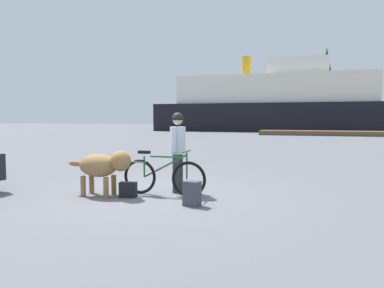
% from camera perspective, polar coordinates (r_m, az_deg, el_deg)
% --- Properties ---
extents(ground_plane, '(160.00, 160.00, 0.00)m').
position_cam_1_polar(ground_plane, '(7.56, -6.68, -7.68)').
color(ground_plane, slate).
extents(bicycle, '(1.74, 0.44, 0.90)m').
position_cam_1_polar(bicycle, '(7.34, -4.50, -5.00)').
color(bicycle, black).
rests_on(bicycle, ground_plane).
extents(person_cyclist, '(0.32, 0.53, 1.65)m').
position_cam_1_polar(person_cyclist, '(7.59, -2.21, -0.12)').
color(person_cyclist, '#333338').
rests_on(person_cyclist, ground_plane).
extents(dog, '(1.38, 0.53, 0.91)m').
position_cam_1_polar(dog, '(7.45, -13.60, -3.26)').
color(dog, olive).
rests_on(dog, ground_plane).
extents(backpack, '(0.31, 0.24, 0.44)m').
position_cam_1_polar(backpack, '(6.49, -0.00, -7.65)').
color(backpack, '#3F3F4C').
rests_on(backpack, ground_plane).
extents(handbag_pannier, '(0.35, 0.23, 0.30)m').
position_cam_1_polar(handbag_pannier, '(7.29, -9.85, -6.97)').
color(handbag_pannier, black).
rests_on(handbag_pannier, ground_plane).
extents(dock_pier, '(18.59, 2.82, 0.40)m').
position_cam_1_polar(dock_pier, '(35.09, 25.80, 1.45)').
color(dock_pier, brown).
rests_on(dock_pier, ground_plane).
extents(ferry_boat, '(27.13, 7.83, 8.79)m').
position_cam_1_polar(ferry_boat, '(44.31, 12.62, 5.95)').
color(ferry_boat, black).
rests_on(ferry_boat, ground_plane).
extents(pine_tree_far_left, '(4.03, 4.03, 8.27)m').
position_cam_1_polar(pine_tree_far_left, '(57.37, 7.02, 7.71)').
color(pine_tree_far_left, '#4C331E').
rests_on(pine_tree_far_left, ground_plane).
extents(pine_tree_center, '(3.42, 3.42, 11.44)m').
position_cam_1_polar(pine_tree_center, '(55.77, 20.03, 9.46)').
color(pine_tree_center, '#4C331E').
rests_on(pine_tree_center, ground_plane).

